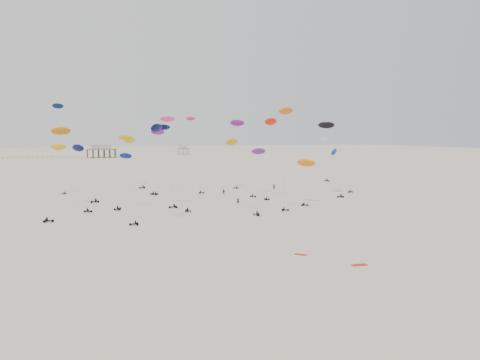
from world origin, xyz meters
name	(u,v)px	position (x,y,z in m)	size (l,w,h in m)	color
ground_plane	(152,173)	(0.00, 200.00, 0.00)	(900.00, 900.00, 0.00)	beige
pavilion_main	(101,152)	(-10.00, 350.00, 4.22)	(21.00, 13.00, 9.80)	brown
pavilion_small	(183,150)	(60.00, 380.00, 3.49)	(9.00, 7.00, 8.00)	brown
pier_fence	(25,158)	(-62.00, 350.00, 0.77)	(80.20, 0.20, 1.50)	black
rig_0	(258,158)	(15.94, 114.58, 10.57)	(8.79, 11.04, 15.43)	black
rig_1	(170,152)	(-13.99, 99.07, 13.38)	(5.02, 16.05, 23.02)	black
rig_2	(170,151)	(-13.99, 99.59, 13.59)	(3.97, 7.96, 22.34)	black
rig_3	(244,153)	(-0.48, 84.31, 13.39)	(4.08, 10.88, 21.29)	black
rig_4	(130,162)	(-18.74, 133.86, 9.01)	(9.17, 17.80, 18.16)	black
rig_5	(123,161)	(-25.11, 99.68, 11.36)	(5.80, 6.49, 17.83)	black
rig_6	(65,144)	(-37.69, 109.00, 15.17)	(8.78, 17.26, 23.05)	black
rig_7	(195,147)	(0.34, 128.22, 13.68)	(3.23, 15.85, 25.50)	black
rig_8	(270,132)	(15.58, 105.14, 18.35)	(7.11, 8.46, 22.37)	black
rig_9	(152,148)	(-21.79, 80.74, 14.87)	(8.33, 6.75, 19.97)	black
rig_10	(329,133)	(39.33, 112.90, 17.93)	(7.37, 11.17, 22.08)	black
rig_11	(53,158)	(-40.41, 94.93, 12.52)	(5.45, 17.42, 27.38)	black
rig_12	(82,162)	(-33.65, 114.67, 10.53)	(6.90, 7.31, 15.24)	black
rig_13	(132,148)	(-16.08, 148.92, 12.97)	(6.14, 14.71, 18.26)	black
rig_14	(286,128)	(10.17, 84.83, 19.02)	(4.98, 5.47, 24.16)	black
rig_15	(232,146)	(14.64, 133.14, 13.78)	(6.13, 9.02, 16.49)	black
rig_16	(59,152)	(-39.31, 138.10, 12.24)	(5.10, 8.44, 15.12)	black
rig_17	(335,158)	(37.51, 106.51, 10.44)	(8.02, 14.25, 15.74)	black
rig_18	(326,159)	(56.39, 142.40, 7.93)	(7.42, 12.96, 18.29)	black
rig_19	(157,143)	(-11.20, 129.28, 14.95)	(6.31, 12.08, 20.09)	black
rig_21	(306,167)	(20.32, 93.18, 9.18)	(7.24, 10.08, 12.24)	black
spectator_0	(238,204)	(2.63, 96.24, 0.00)	(0.73, 0.50, 2.00)	black
spectator_1	(224,195)	(5.15, 114.37, 0.00)	(0.98, 0.57, 2.02)	black
spectator_3	(274,190)	(24.44, 121.21, 0.00)	(0.79, 0.55, 2.18)	black
grounded_kite_a	(359,265)	(-1.68, 38.65, 0.00)	(2.20, 0.90, 0.08)	red
grounded_kite_b	(300,255)	(-6.50, 46.43, 0.00)	(1.80, 0.70, 0.07)	red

